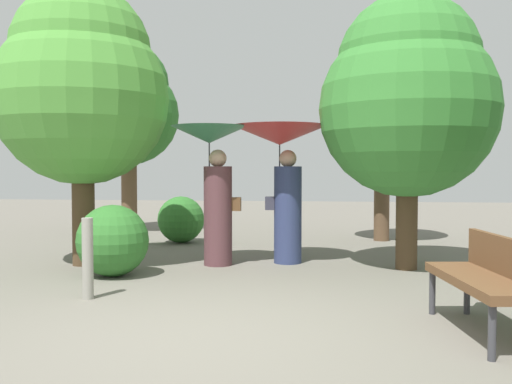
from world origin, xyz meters
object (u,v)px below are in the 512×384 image
tree_near_right (382,116)px  park_bench (488,275)px  tree_far_back (408,95)px  person_right (282,159)px  person_left (213,171)px  path_marker_post (88,258)px  tree_near_left (82,85)px  tree_mid_left (128,105)px

tree_near_right → park_bench: bearing=-87.7°
tree_far_back → person_right: bearing=169.4°
person_left → park_bench: person_left is taller
person_left → tree_near_right: tree_near_right is taller
person_left → person_right: person_right is taller
path_marker_post → park_bench: bearing=-12.2°
person_left → tree_near_right: 4.33m
person_left → person_right: bearing=-80.5°
tree_near_left → park_bench: bearing=-30.9°
tree_near_left → path_marker_post: (0.96, -2.08, -2.20)m
tree_near_left → person_left: bearing=6.6°
park_bench → tree_far_back: tree_far_back is taller
path_marker_post → tree_near_right: bearing=56.1°
park_bench → tree_near_left: size_ratio=0.38×
tree_near_right → path_marker_post: 6.90m
park_bench → tree_near_right: bearing=174.6°
tree_near_left → tree_far_back: 4.68m
person_right → tree_near_right: bearing=-39.5°
tree_far_back → path_marker_post: (-3.71, -2.28, -2.00)m
person_right → park_bench: bearing=-157.8°
person_left → tree_near_left: tree_near_left is taller
person_right → tree_far_back: bearing=-108.5°
park_bench → tree_near_right: (-0.25, 6.33, 1.93)m
tree_near_right → tree_far_back: (0.02, -3.20, 0.00)m
person_right → path_marker_post: size_ratio=2.33×
person_right → tree_near_right: (1.76, 2.87, 0.88)m
person_right → tree_near_left: 3.13m
park_bench → tree_far_back: bearing=176.6°
tree_near_left → tree_near_right: 5.76m
person_right → park_bench: 4.13m
tree_far_back → path_marker_post: 4.79m
park_bench → path_marker_post: 4.03m
tree_near_right → tree_near_left: bearing=-143.8°
person_right → tree_mid_left: (-3.76, 3.92, 1.29)m
person_right → tree_near_right: size_ratio=0.57×
tree_mid_left → path_marker_post: size_ratio=4.80×
person_right → path_marker_post: (-1.93, -2.61, -1.12)m
tree_near_right → tree_far_back: tree_far_back is taller
person_left → person_right: size_ratio=0.99×
park_bench → tree_near_left: bearing=-128.5°
person_right → tree_far_back: size_ratio=0.54×
person_left → park_bench: bearing=-144.4°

